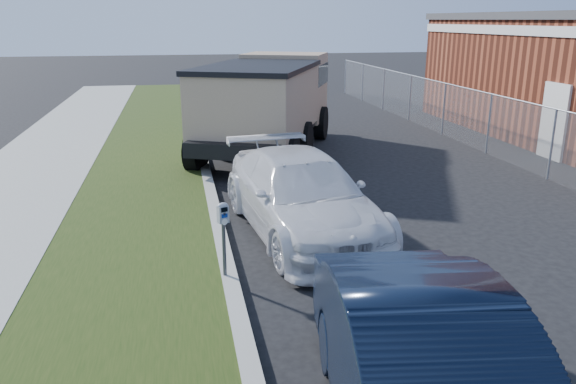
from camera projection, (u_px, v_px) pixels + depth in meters
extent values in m
plane|color=black|center=(380.00, 260.00, 9.57)|extent=(120.00, 120.00, 0.00)
cube|color=gray|center=(218.00, 226.00, 10.94)|extent=(0.25, 50.00, 0.15)
cube|color=black|center=(133.00, 232.00, 10.64)|extent=(3.00, 50.00, 0.13)
plane|color=slate|center=(489.00, 124.00, 16.98)|extent=(0.00, 30.00, 30.00)
cylinder|color=#969CA4|center=(492.00, 94.00, 16.71)|extent=(0.04, 30.00, 0.04)
cylinder|color=#969CA4|center=(552.00, 145.00, 14.17)|extent=(0.06, 0.06, 1.80)
cylinder|color=#969CA4|center=(489.00, 124.00, 16.98)|extent=(0.06, 0.06, 1.80)
cylinder|color=#969CA4|center=(444.00, 109.00, 19.79)|extent=(0.06, 0.06, 1.80)
cylinder|color=#969CA4|center=(410.00, 98.00, 22.60)|extent=(0.06, 0.06, 1.80)
cylinder|color=#969CA4|center=(384.00, 89.00, 25.42)|extent=(0.06, 0.06, 1.80)
cylinder|color=#969CA4|center=(363.00, 82.00, 28.23)|extent=(0.06, 0.06, 1.80)
cylinder|color=#969CA4|center=(345.00, 77.00, 31.04)|extent=(0.06, 0.06, 1.80)
cube|color=silver|center=(525.00, 31.00, 17.40)|extent=(0.06, 14.00, 0.30)
cube|color=silver|center=(554.00, 122.00, 16.25)|extent=(0.08, 1.10, 2.20)
cylinder|color=#3F4247|center=(224.00, 251.00, 8.55)|extent=(0.07, 0.07, 0.88)
cube|color=gray|center=(223.00, 214.00, 8.38)|extent=(0.19, 0.16, 0.26)
ellipsoid|color=gray|center=(223.00, 206.00, 8.34)|extent=(0.20, 0.16, 0.10)
cube|color=black|center=(224.00, 210.00, 8.31)|extent=(0.10, 0.05, 0.07)
cube|color=navy|center=(225.00, 216.00, 8.34)|extent=(0.09, 0.04, 0.06)
cylinder|color=silver|center=(225.00, 222.00, 8.37)|extent=(0.09, 0.04, 0.10)
cube|color=#3F4247|center=(224.00, 214.00, 8.33)|extent=(0.03, 0.02, 0.04)
imported|color=silver|center=(302.00, 195.00, 10.64)|extent=(2.72, 5.37, 1.50)
cube|color=black|center=(266.00, 127.00, 17.02)|extent=(5.11, 7.52, 0.39)
cube|color=#957C60|center=(285.00, 87.00, 19.14)|extent=(3.21, 2.89, 2.23)
cube|color=black|center=(285.00, 74.00, 19.01)|extent=(3.25, 2.92, 0.67)
cube|color=#957C60|center=(258.00, 100.00, 15.92)|extent=(4.33, 5.37, 1.78)
cube|color=black|center=(257.00, 67.00, 15.64)|extent=(4.48, 5.51, 0.13)
cube|color=black|center=(291.00, 111.00, 20.43)|extent=(2.52, 1.23, 0.33)
cylinder|color=black|center=(249.00, 120.00, 19.65)|extent=(0.77, 1.17, 1.12)
cylinder|color=black|center=(321.00, 123.00, 19.12)|extent=(0.77, 1.17, 1.12)
cylinder|color=black|center=(220.00, 137.00, 16.84)|extent=(0.77, 1.17, 1.12)
cylinder|color=black|center=(304.00, 141.00, 16.31)|extent=(0.77, 1.17, 1.12)
cylinder|color=black|center=(196.00, 152.00, 14.96)|extent=(0.77, 1.17, 1.12)
cylinder|color=black|center=(290.00, 156.00, 14.44)|extent=(0.77, 1.17, 1.12)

